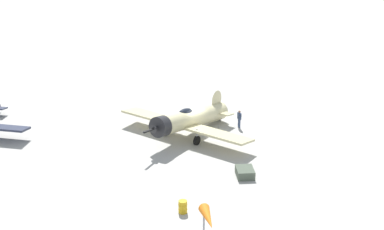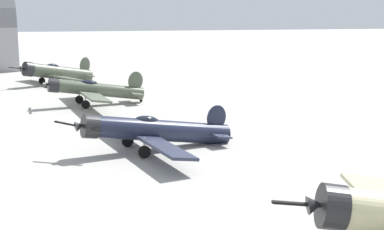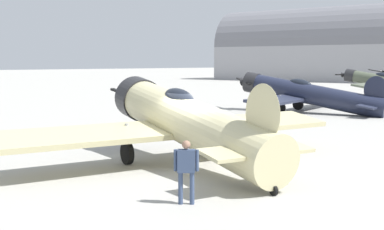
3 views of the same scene
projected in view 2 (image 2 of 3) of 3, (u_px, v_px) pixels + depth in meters
The scene contains 3 objects.
airplane_mid_apron at pixel (154, 131), 36.69m from camera, with size 11.89×13.02×3.02m.
airplane_far_line at pixel (93, 90), 53.29m from camera, with size 9.75×12.03×3.19m.
airplane_outer_stand at pixel (56, 73), 67.63m from camera, with size 9.79×11.74×3.36m.
Camera 2 is at (13.11, 17.41, 9.39)m, focal length 52.01 mm.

